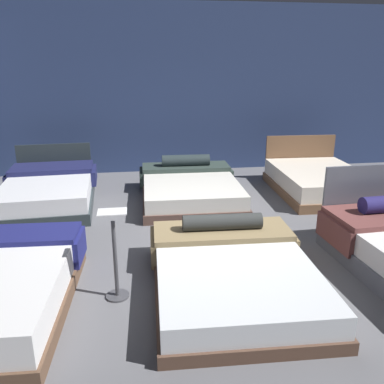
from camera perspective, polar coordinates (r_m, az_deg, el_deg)
ground_plane at (r=5.48m, az=2.25°, el=-6.95°), size 18.00×18.00×0.02m
showroom_back_wall at (r=8.78m, az=-2.29°, el=14.32°), size 18.00×0.06×3.50m
bed_1 at (r=4.31m, az=5.80°, el=-11.31°), size 1.76×2.20×0.59m
bed_3 at (r=7.19m, az=-19.73°, el=0.21°), size 1.60×2.25×0.85m
bed_4 at (r=7.01m, az=-0.33°, el=0.60°), size 1.76×2.19×0.66m
bed_5 at (r=7.72m, az=17.61°, el=1.50°), size 1.60×2.15×0.90m
price_sign at (r=4.14m, az=-10.84°, el=-10.25°), size 0.28×0.24×0.94m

